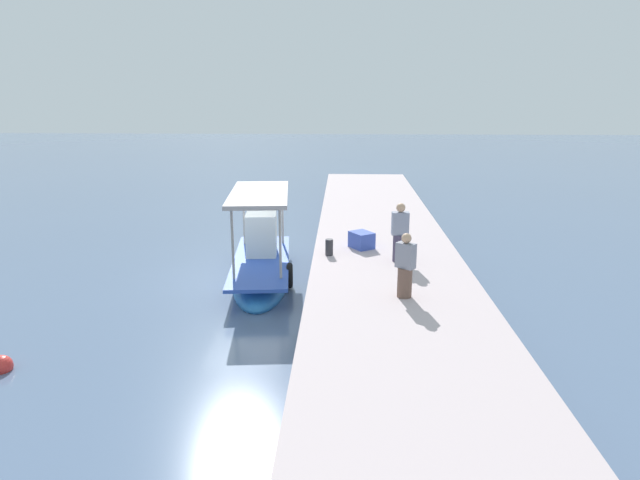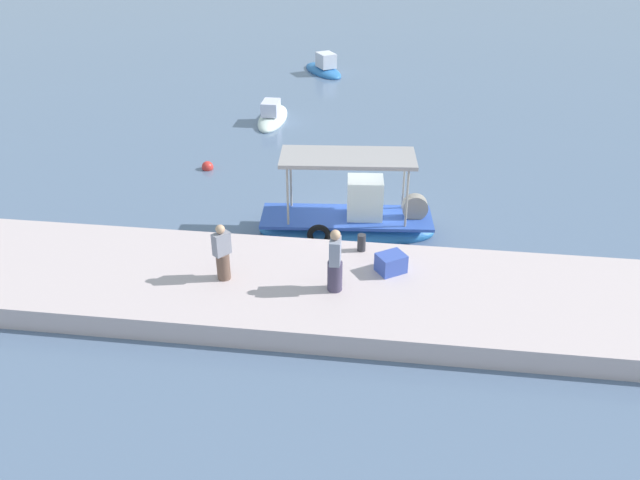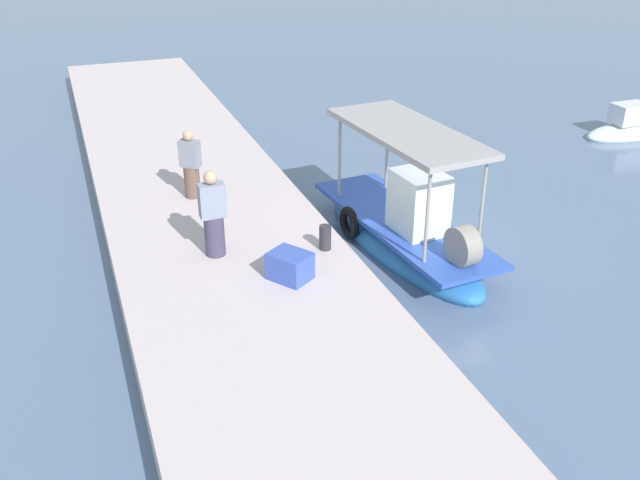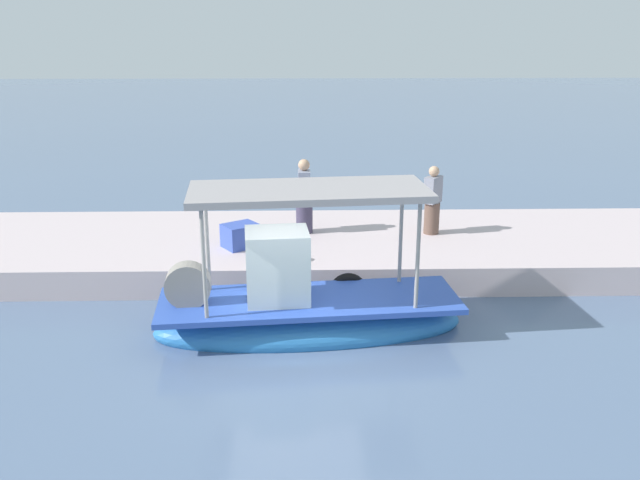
{
  "view_description": "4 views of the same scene",
  "coord_description": "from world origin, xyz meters",
  "px_view_note": "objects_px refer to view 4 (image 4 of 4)",
  "views": [
    {
      "loc": [
        -16.18,
        -2.99,
        5.53
      ],
      "look_at": [
        0.38,
        -2.3,
        1.11
      ],
      "focal_mm": 31.29,
      "sensor_mm": 36.0,
      "label": 1
    },
    {
      "loc": [
        1.28,
        -18.76,
        10.14
      ],
      "look_at": [
        -0.8,
        -2.76,
        0.98
      ],
      "focal_mm": 36.5,
      "sensor_mm": 36.0,
      "label": 2
    },
    {
      "loc": [
        12.06,
        -7.05,
        7.16
      ],
      "look_at": [
        0.28,
        -2.65,
        0.79
      ],
      "focal_mm": 39.59,
      "sensor_mm": 36.0,
      "label": 3
    },
    {
      "loc": [
        -0.16,
        10.65,
        5.37
      ],
      "look_at": [
        -0.49,
        -2.8,
        1.03
      ],
      "focal_mm": 37.78,
      "sensor_mm": 36.0,
      "label": 4
    }
  ],
  "objects_px": {
    "fisherman_near_bollard": "(432,203)",
    "main_fishing_boat": "(304,308)",
    "mooring_bollard": "(279,251)",
    "cargo_crate": "(241,236)",
    "fisherman_by_crate": "(304,200)"
  },
  "relations": [
    {
      "from": "fisherman_near_bollard",
      "to": "main_fishing_boat",
      "type": "bearing_deg",
      "value": 52.78
    },
    {
      "from": "mooring_bollard",
      "to": "cargo_crate",
      "type": "distance_m",
      "value": 1.35
    },
    {
      "from": "main_fishing_boat",
      "to": "mooring_bollard",
      "type": "xyz_separation_m",
      "value": [
        0.52,
        -2.04,
        0.41
      ]
    },
    {
      "from": "mooring_bollard",
      "to": "fisherman_near_bollard",
      "type": "bearing_deg",
      "value": -151.23
    },
    {
      "from": "fisherman_near_bollard",
      "to": "mooring_bollard",
      "type": "distance_m",
      "value": 4.07
    },
    {
      "from": "fisherman_near_bollard",
      "to": "mooring_bollard",
      "type": "height_order",
      "value": "fisherman_near_bollard"
    },
    {
      "from": "fisherman_by_crate",
      "to": "cargo_crate",
      "type": "relative_size",
      "value": 2.42
    },
    {
      "from": "cargo_crate",
      "to": "mooring_bollard",
      "type": "bearing_deg",
      "value": 130.53
    },
    {
      "from": "fisherman_near_bollard",
      "to": "fisherman_by_crate",
      "type": "xyz_separation_m",
      "value": [
        3.0,
        -0.15,
        0.07
      ]
    },
    {
      "from": "fisherman_by_crate",
      "to": "cargo_crate",
      "type": "xyz_separation_m",
      "value": [
        1.42,
        1.07,
        -0.54
      ]
    },
    {
      "from": "main_fishing_boat",
      "to": "fisherman_near_bollard",
      "type": "distance_m",
      "value": 5.08
    },
    {
      "from": "fisherman_near_bollard",
      "to": "cargo_crate",
      "type": "height_order",
      "value": "fisherman_near_bollard"
    },
    {
      "from": "main_fishing_boat",
      "to": "fisherman_by_crate",
      "type": "xyz_separation_m",
      "value": [
        -0.02,
        -4.13,
        0.95
      ]
    },
    {
      "from": "main_fishing_boat",
      "to": "fisherman_near_bollard",
      "type": "xyz_separation_m",
      "value": [
        -3.02,
        -3.98,
        0.89
      ]
    },
    {
      "from": "mooring_bollard",
      "to": "cargo_crate",
      "type": "bearing_deg",
      "value": -49.47
    }
  ]
}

